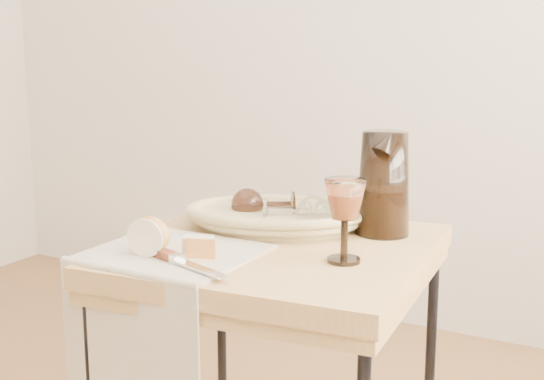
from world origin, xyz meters
The scene contains 9 objects.
tea_towel centered at (0.40, 0.04, 0.79)m, with size 0.32×0.29×0.01m, color beige.
bread_basket centered at (0.49, 0.32, 0.81)m, with size 0.36×0.25×0.05m, color #957C50, non-canonical shape.
goblet_lying_a centered at (0.46, 0.34, 0.83)m, with size 0.12×0.08×0.08m, color #3F2219, non-canonical shape.
goblet_lying_b centered at (0.54, 0.30, 0.83)m, with size 0.12×0.07×0.07m, color white, non-canonical shape.
pitcher centered at (0.72, 0.39, 0.90)m, with size 0.16×0.24×0.27m, color black, non-canonical shape.
wine_goblet centered at (0.72, 0.16, 0.87)m, with size 0.08×0.08×0.17m, color white, non-canonical shape.
apple_half centered at (0.37, 0.01, 0.83)m, with size 0.08×0.04×0.08m, color #DE4A2D.
apple_wedge centered at (0.46, 0.04, 0.81)m, with size 0.06×0.03×0.04m, color beige.
table_knife centered at (0.46, -0.02, 0.80)m, with size 0.24×0.03×0.02m, color silver, non-canonical shape.
Camera 1 is at (1.28, -1.15, 1.23)m, focal length 50.45 mm.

